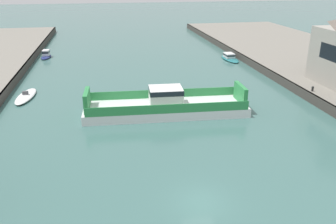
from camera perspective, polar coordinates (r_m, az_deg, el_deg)
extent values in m
plane|color=#3D6660|center=(27.65, 5.41, -14.38)|extent=(400.00, 400.00, 0.00)
cube|color=#423D38|center=(51.86, 21.56, 2.66)|extent=(0.30, 140.00, 1.35)
cube|color=silver|center=(43.38, -0.37, 0.48)|extent=(20.31, 6.83, 1.10)
cube|color=#2D8947|center=(45.62, -0.80, 3.03)|extent=(19.20, 1.20, 1.10)
cube|color=#2D8947|center=(40.39, 0.11, 0.51)|extent=(19.20, 1.20, 1.10)
cube|color=silver|center=(42.80, -0.37, 2.57)|extent=(4.18, 3.36, 2.25)
cube|color=black|center=(42.55, -0.38, 3.56)|extent=(4.22, 3.41, 0.60)
cube|color=#2D8947|center=(44.90, 11.78, 2.99)|extent=(0.72, 4.02, 2.20)
cube|color=#2D8947|center=(42.78, -13.13, 1.94)|extent=(0.72, 4.02, 2.20)
ellipsoid|color=navy|center=(77.52, -19.33, 8.52)|extent=(2.14, 5.14, 0.38)
cube|color=silver|center=(77.72, -19.34, 9.14)|extent=(1.37, 1.84, 1.19)
cube|color=black|center=(77.69, -19.36, 9.25)|extent=(1.41, 1.90, 0.36)
ellipsoid|color=white|center=(52.85, -22.25, 2.40)|extent=(2.82, 7.34, 0.49)
cube|color=#4C4C51|center=(52.70, -22.32, 2.91)|extent=(0.77, 0.47, 0.50)
ellipsoid|color=#237075|center=(72.58, 10.09, 8.56)|extent=(2.64, 7.19, 0.36)
cube|color=silver|center=(72.93, 9.97, 9.13)|extent=(1.78, 2.54, 0.89)
cube|color=black|center=(72.90, 9.97, 9.22)|extent=(1.83, 2.61, 0.27)
cylinder|color=black|center=(51.39, 22.58, 3.46)|extent=(0.28, 0.28, 0.55)
sphere|color=black|center=(51.31, 22.62, 3.75)|extent=(0.32, 0.32, 0.32)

